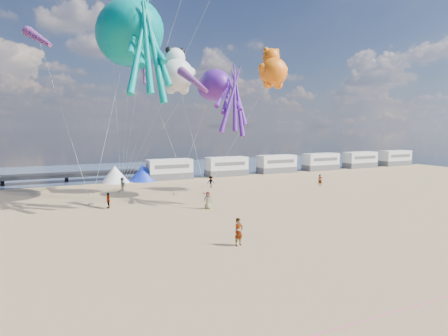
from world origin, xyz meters
TOP-DOWN VIEW (x-y plane):
  - ground at (0.00, 0.00)m, footprint 120.00×120.00m
  - water at (0.00, 55.00)m, footprint 120.00×120.00m
  - motorhome_0 at (6.00, 40.00)m, footprint 6.60×2.50m
  - motorhome_1 at (15.50, 40.00)m, footprint 6.60×2.50m
  - motorhome_2 at (25.00, 40.00)m, footprint 6.60×2.50m
  - motorhome_3 at (34.50, 40.00)m, footprint 6.60×2.50m
  - motorhome_4 at (44.00, 40.00)m, footprint 6.60×2.50m
  - motorhome_5 at (53.50, 40.00)m, footprint 6.60×2.50m
  - tent_white at (-2.00, 40.00)m, footprint 4.00×4.00m
  - tent_blue at (2.00, 40.00)m, footprint 4.00×4.00m
  - rope_line at (0.00, -5.00)m, footprint 34.00×0.03m
  - standing_person at (-0.58, 6.32)m, footprint 0.76×0.58m
  - beachgoer_0 at (2.43, 18.06)m, footprint 0.71×0.62m
  - beachgoer_2 at (8.17, 29.94)m, footprint 0.92×0.86m
  - beachgoer_3 at (-6.06, 22.54)m, footprint 0.89×1.11m
  - beachgoer_4 at (-2.45, 32.95)m, footprint 0.51×0.97m
  - beachgoer_5 at (21.66, 24.77)m, footprint 1.50×0.88m
  - sandbag_a at (-7.33, 24.84)m, footprint 0.50×0.35m
  - sandbag_b at (2.32, 26.97)m, footprint 0.50×0.35m
  - sandbag_c at (5.60, 25.73)m, footprint 0.50×0.35m
  - sandbag_d at (4.64, 28.95)m, footprint 0.50×0.35m
  - sandbag_e at (-2.97, 31.31)m, footprint 0.50×0.35m
  - kite_octopus_teal at (-2.64, 26.82)m, footprint 5.55×12.02m
  - kite_octopus_purple at (5.76, 23.75)m, footprint 6.71×9.11m
  - kite_panda at (2.86, 27.43)m, footprint 5.78×5.64m
  - kite_teddy_orange at (13.54, 23.95)m, footprint 5.17×5.04m
  - windsock_left at (-11.33, 27.86)m, footprint 2.89×6.93m
  - windsock_mid at (-0.10, 29.86)m, footprint 2.62×5.25m
  - windsock_right at (1.29, 18.64)m, footprint 1.87×4.85m

SIDE VIEW (x-z plane):
  - ground at x=0.00m, z-range 0.00..0.00m
  - water at x=0.00m, z-range 0.02..0.02m
  - rope_line at x=0.00m, z-range 0.00..0.04m
  - sandbag_a at x=-7.33m, z-range 0.00..0.22m
  - sandbag_b at x=2.32m, z-range 0.00..0.22m
  - sandbag_c at x=5.60m, z-range 0.00..0.22m
  - sandbag_d at x=4.64m, z-range 0.00..0.22m
  - sandbag_e at x=-2.97m, z-range 0.00..0.22m
  - beachgoer_2 at x=8.17m, z-range 0.00..1.49m
  - beachgoer_3 at x=-6.06m, z-range 0.00..1.51m
  - beachgoer_5 at x=21.66m, z-range 0.00..1.55m
  - beachgoer_4 at x=-2.45m, z-range 0.00..1.57m
  - beachgoer_0 at x=2.43m, z-range 0.00..1.64m
  - standing_person at x=-0.58m, z-range 0.00..1.85m
  - tent_white at x=-2.00m, z-range 0.00..2.40m
  - tent_blue at x=2.00m, z-range 0.00..2.40m
  - motorhome_0 at x=6.00m, z-range 0.00..3.00m
  - motorhome_1 at x=15.50m, z-range 0.00..3.00m
  - motorhome_2 at x=25.00m, z-range 0.00..3.00m
  - motorhome_3 at x=34.50m, z-range 0.00..3.00m
  - motorhome_4 at x=44.00m, z-range 0.00..3.00m
  - motorhome_5 at x=53.50m, z-range 0.00..3.00m
  - windsock_right at x=1.29m, z-range 9.69..14.46m
  - kite_octopus_purple at x=5.76m, z-range 7.51..17.09m
  - windsock_mid at x=-0.10m, z-range 11.03..16.24m
  - kite_panda at x=2.86m, z-range 10.50..16.84m
  - kite_teddy_orange at x=13.54m, z-range 11.35..17.09m
  - windsock_left at x=-11.33m, z-range 13.06..19.94m
  - kite_octopus_teal at x=-2.64m, z-range 10.89..24.40m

